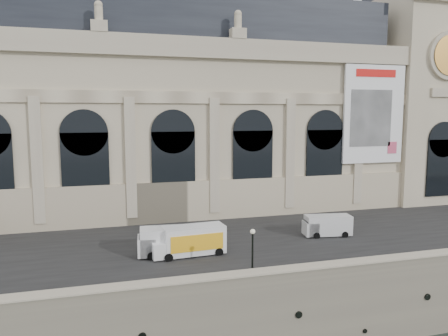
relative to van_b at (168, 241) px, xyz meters
The scene contains 9 objects.
quay 26.49m from the van_b, 75.24° to the left, with size 160.00×70.00×6.00m, color gray.
street 8.02m from the van_b, 32.67° to the left, with size 160.00×24.00×0.06m, color #2D2D2D.
parapet 11.32m from the van_b, 53.89° to the right, with size 160.00×1.40×1.21m.
museum 24.49m from the van_b, 88.15° to the left, with size 69.00×18.70×29.10m.
clock_pavilion 47.35m from the van_b, 24.11° to the left, with size 13.00×14.72×36.70m.
van_b is the anchor object (origin of this frame).
van_c 17.38m from the van_b, ahead, with size 5.29×2.67×2.25m.
box_truck 2.06m from the van_b, 13.40° to the right, with size 6.98×2.84×2.76m.
lamp_right 9.19m from the van_b, 51.15° to the right, with size 0.40×0.40×3.96m.
Camera 1 is at (-12.48, -29.34, 19.10)m, focal length 35.00 mm.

